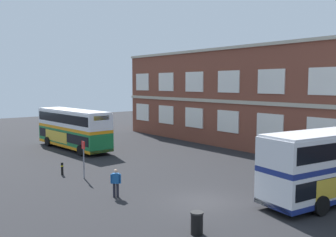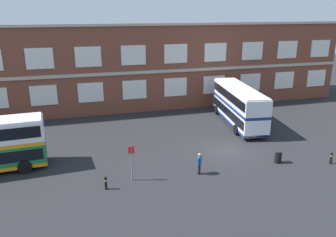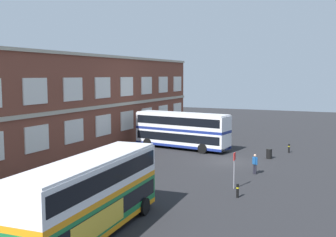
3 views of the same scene
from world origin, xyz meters
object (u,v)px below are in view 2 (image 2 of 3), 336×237
object	(u,v)px
bus_stand_flag	(132,160)
safety_bollard_east	(331,158)
double_decker_middle	(239,105)
waiting_passenger	(199,163)
safety_bollard_west	(106,183)
station_litter_bin	(278,157)

from	to	relation	value
bus_stand_flag	safety_bollard_east	xyz separation A→B (m)	(16.07, -1.67, -1.14)
double_decker_middle	bus_stand_flag	xyz separation A→B (m)	(-13.52, -9.73, -0.51)
waiting_passenger	bus_stand_flag	world-z (taller)	bus_stand_flag
safety_bollard_west	double_decker_middle	bearing A→B (deg)	34.15
station_litter_bin	safety_bollard_west	xyz separation A→B (m)	(-14.02, -0.48, -0.03)
waiting_passenger	station_litter_bin	bearing A→B (deg)	0.73
waiting_passenger	bus_stand_flag	xyz separation A→B (m)	(-5.10, 0.40, 0.70)
waiting_passenger	bus_stand_flag	distance (m)	5.16
waiting_passenger	station_litter_bin	xyz separation A→B (m)	(6.93, 0.09, -0.41)
bus_stand_flag	double_decker_middle	bearing A→B (deg)	35.74
double_decker_middle	bus_stand_flag	bearing A→B (deg)	-144.26
bus_stand_flag	safety_bollard_west	world-z (taller)	bus_stand_flag
waiting_passenger	bus_stand_flag	bearing A→B (deg)	175.48
double_decker_middle	waiting_passenger	xyz separation A→B (m)	(-8.42, -10.13, -1.22)
double_decker_middle	bus_stand_flag	size ratio (longest dim) A/B	4.17
bus_stand_flag	safety_bollard_east	distance (m)	16.20
safety_bollard_west	safety_bollard_east	size ratio (longest dim) A/B	1.00
double_decker_middle	safety_bollard_east	bearing A→B (deg)	-77.37
bus_stand_flag	safety_bollard_west	bearing A→B (deg)	-158.32
waiting_passenger	safety_bollard_west	xyz separation A→B (m)	(-7.09, -0.39, -0.44)
bus_stand_flag	station_litter_bin	bearing A→B (deg)	-1.50
double_decker_middle	bus_stand_flag	world-z (taller)	double_decker_middle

